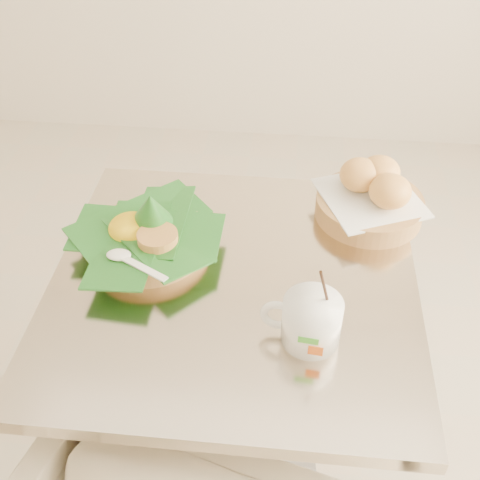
# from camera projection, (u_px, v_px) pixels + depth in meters

# --- Properties ---
(floor) EXTENTS (3.60, 3.60, 0.00)m
(floor) POSITION_uv_depth(u_px,v_px,m) (199.00, 461.00, 1.68)
(floor) COLOR #C1B59B
(floor) RESTS_ON ground
(cafe_table) EXTENTS (0.70, 0.70, 0.75)m
(cafe_table) POSITION_uv_depth(u_px,v_px,m) (235.00, 352.00, 1.30)
(cafe_table) COLOR gray
(cafe_table) RESTS_ON floor
(rice_basket) EXTENTS (0.30, 0.30, 0.15)m
(rice_basket) POSITION_uv_depth(u_px,v_px,m) (147.00, 233.00, 1.20)
(rice_basket) COLOR #AE7A4A
(rice_basket) RESTS_ON cafe_table
(bread_basket) EXTENTS (0.26, 0.26, 0.12)m
(bread_basket) POSITION_uv_depth(u_px,v_px,m) (372.00, 196.00, 1.28)
(bread_basket) COLOR #AE7A4A
(bread_basket) RESTS_ON cafe_table
(coffee_mug) EXTENTS (0.14, 0.11, 0.17)m
(coffee_mug) POSITION_uv_depth(u_px,v_px,m) (310.00, 320.00, 1.01)
(coffee_mug) COLOR white
(coffee_mug) RESTS_ON cafe_table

